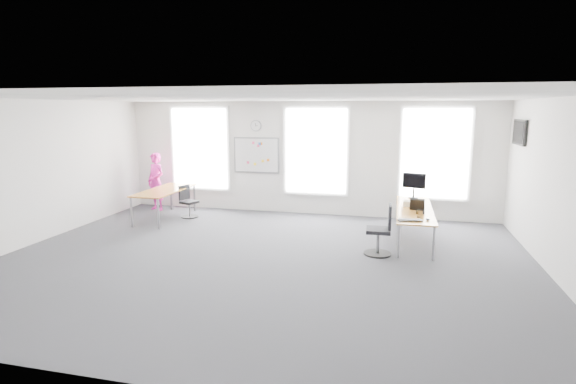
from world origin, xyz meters
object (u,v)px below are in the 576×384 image
(desk_right, at_px, (414,211))
(desk_left, at_px, (165,192))
(headphones, at_px, (420,212))
(monitor, at_px, (414,183))
(chair_right, at_px, (381,233))
(chair_left, at_px, (188,203))
(person, at_px, (156,182))
(keyboard, at_px, (410,220))

(desk_right, distance_m, desk_left, 6.20)
(headphones, relative_size, monitor, 0.27)
(chair_right, xyz_separation_m, chair_left, (-5.03, 1.98, -0.08))
(desk_left, distance_m, person, 1.13)
(person, distance_m, keyboard, 7.21)
(chair_left, relative_size, headphones, 5.08)
(person, distance_m, monitor, 6.92)
(desk_left, bearing_deg, headphones, -8.78)
(desk_left, height_order, chair_left, chair_left)
(monitor, bearing_deg, person, -164.80)
(keyboard, bearing_deg, headphones, 54.47)
(desk_right, height_order, chair_left, chair_left)
(chair_left, distance_m, person, 1.41)
(chair_right, bearing_deg, keyboard, 97.30)
(desk_left, relative_size, chair_right, 2.07)
(desk_right, bearing_deg, chair_right, -118.09)
(chair_right, bearing_deg, headphones, 131.56)
(desk_right, relative_size, chair_left, 3.38)
(monitor, bearing_deg, chair_right, -89.06)
(person, height_order, keyboard, person)
(desk_right, xyz_separation_m, person, (-6.90, 1.32, 0.16))
(desk_right, distance_m, monitor, 1.26)
(desk_left, relative_size, keyboard, 4.61)
(chair_left, height_order, person, person)
(desk_left, xyz_separation_m, chair_left, (0.49, 0.30, -0.33))
(chair_left, height_order, keyboard, chair_left)
(chair_right, relative_size, headphones, 6.14)
(person, xyz_separation_m, headphones, (7.00, -1.83, -0.08))
(desk_right, xyz_separation_m, keyboard, (-0.12, -1.13, 0.06))
(chair_left, bearing_deg, person, 86.01)
(headphones, bearing_deg, person, 178.03)
(desk_right, relative_size, desk_left, 1.35)
(person, bearing_deg, chair_left, -1.95)
(headphones, bearing_deg, monitor, 105.35)
(chair_left, xyz_separation_m, monitor, (5.70, 0.43, 0.69))
(headphones, bearing_deg, desk_right, 112.95)
(keyboard, height_order, headphones, headphones)
(keyboard, height_order, monitor, monitor)
(desk_left, xyz_separation_m, chair_right, (5.53, -1.68, -0.26))
(desk_right, xyz_separation_m, chair_left, (-5.68, 0.76, -0.28))
(desk_right, height_order, headphones, headphones)
(chair_left, relative_size, person, 0.52)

